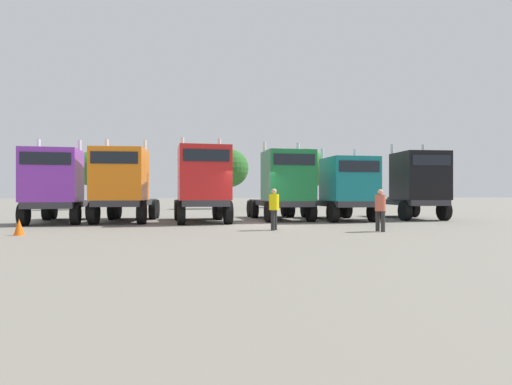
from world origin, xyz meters
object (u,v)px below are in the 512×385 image
Objects in this scene: semi_truck_purple at (56,186)px; visitor_with_camera at (380,207)px; semi_truck_orange at (123,185)px; semi_truck_teal at (345,188)px; traffic_cone_mid at (19,227)px; semi_truck_green at (284,185)px; semi_truck_black at (415,184)px; semi_truck_red at (203,183)px; visitor_in_hivis at (274,206)px.

visitor_with_camera is (13.37, -6.91, -0.89)m from semi_truck_purple.
semi_truck_orange is 3.84× the size of visitor_with_camera.
semi_truck_teal reaches higher than traffic_cone_mid.
semi_truck_black is at bearing 87.13° from semi_truck_green.
semi_truck_orange is at bearing -103.76° from semi_truck_red.
semi_truck_green is 7.20m from visitor_with_camera.
traffic_cone_mid is (0.27, -5.80, -1.54)m from semi_truck_purple.
visitor_in_hivis is at bearing 54.75° from semi_truck_orange.
traffic_cone_mid is at bearing 158.46° from visitor_with_camera.
semi_truck_orange is at bearing -93.02° from semi_truck_teal.
visitor_in_hivis is (-9.36, -5.17, -1.00)m from semi_truck_black.
semi_truck_teal is 15.20m from traffic_cone_mid.
semi_truck_purple is at bearing -85.60° from semi_truck_orange.
semi_truck_purple is 1.06× the size of semi_truck_black.
visitor_with_camera is (-5.50, -6.55, -1.02)m from semi_truck_black.
semi_truck_green is 1.05× the size of semi_truck_black.
semi_truck_teal is at bearing 19.56° from traffic_cone_mid.
semi_truck_green is 5.87m from visitor_in_hivis.
visitor_in_hivis is (2.51, -4.65, -1.02)m from semi_truck_red.
semi_truck_teal is 10.23× the size of traffic_cone_mid.
semi_truck_purple reaches higher than visitor_in_hivis.
traffic_cone_mid is at bearing 1.55° from semi_truck_purple.
semi_truck_purple is 1.01× the size of semi_truck_green.
semi_truck_red is 0.93× the size of semi_truck_green.
semi_truck_green is 3.82× the size of visitor_with_camera.
semi_truck_teal reaches higher than visitor_in_hivis.
semi_truck_black reaches higher than semi_truck_teal.
semi_truck_red is (6.99, -0.88, 0.15)m from semi_truck_purple.
traffic_cone_mid is at bearing -69.06° from semi_truck_black.
semi_truck_teal is at bearing 75.87° from visitor_in_hivis.
semi_truck_teal is 4.37m from semi_truck_black.
semi_truck_purple is 7.05m from semi_truck_red.
semi_truck_black is 10.74m from visitor_in_hivis.
semi_truck_red is 0.97× the size of semi_truck_black.
semi_truck_teal is at bearing 91.92° from semi_truck_orange.
semi_truck_purple is 1.06× the size of semi_truck_teal.
semi_truck_black reaches higher than semi_truck_purple.
visitor_with_camera is at bearing 61.58° from semi_truck_purple.
semi_truck_black is at bearing 94.24° from semi_truck_orange.
semi_truck_purple is 1.09× the size of semi_truck_red.
semi_truck_green is at bearing 103.14° from visitor_in_hivis.
visitor_in_hivis is 1.02× the size of visitor_with_camera.
semi_truck_black is at bearing 90.85° from semi_truck_red.
traffic_cone_mid is (-6.73, -4.92, -1.69)m from semi_truck_red.
semi_truck_red is at bearing 81.73° from semi_truck_purple.
semi_truck_orange is 3.97m from semi_truck_red.
semi_truck_purple reaches higher than traffic_cone_mid.
semi_truck_black is (7.48, -0.30, 0.07)m from semi_truck_green.
semi_truck_orange is 15.76m from semi_truck_black.
semi_truck_red reaches higher than visitor_with_camera.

